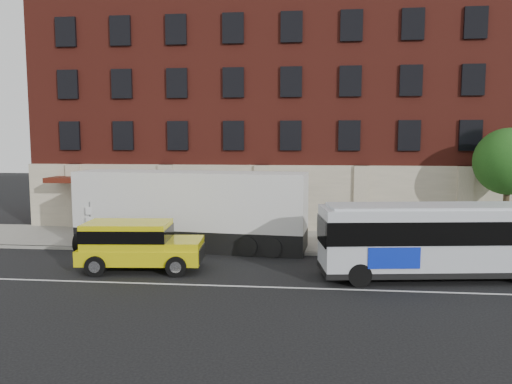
# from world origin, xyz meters

# --- Properties ---
(ground) EXTENTS (120.00, 120.00, 0.00)m
(ground) POSITION_xyz_m (0.00, 0.00, 0.00)
(ground) COLOR black
(ground) RESTS_ON ground
(sidewalk) EXTENTS (60.00, 6.00, 0.15)m
(sidewalk) POSITION_xyz_m (0.00, 9.00, 0.07)
(sidewalk) COLOR #9A988C
(sidewalk) RESTS_ON ground
(kerb) EXTENTS (60.00, 0.25, 0.15)m
(kerb) POSITION_xyz_m (0.00, 6.00, 0.07)
(kerb) COLOR #9A988C
(kerb) RESTS_ON ground
(lane_line) EXTENTS (60.00, 0.12, 0.01)m
(lane_line) POSITION_xyz_m (0.00, 0.50, 0.01)
(lane_line) COLOR silver
(lane_line) RESTS_ON ground
(building) EXTENTS (30.00, 12.10, 15.00)m
(building) POSITION_xyz_m (-0.01, 16.92, 7.58)
(building) COLOR maroon
(building) RESTS_ON sidewalk
(sign_pole) EXTENTS (0.30, 0.20, 2.50)m
(sign_pole) POSITION_xyz_m (-8.50, 6.15, 1.45)
(sign_pole) COLOR slate
(sign_pole) RESTS_ON ground
(street_tree) EXTENTS (3.60, 3.60, 6.20)m
(street_tree) POSITION_xyz_m (13.54, 9.48, 4.41)
(street_tree) COLOR #372B1B
(street_tree) RESTS_ON sidewalk
(city_bus) EXTENTS (11.47, 3.87, 3.08)m
(city_bus) POSITION_xyz_m (8.93, 2.54, 1.70)
(city_bus) COLOR silver
(city_bus) RESTS_ON ground
(yellow_suv) EXTENTS (5.69, 2.80, 2.14)m
(yellow_suv) POSITION_xyz_m (-4.73, 2.47, 1.23)
(yellow_suv) COLOR yellow
(yellow_suv) RESTS_ON ground
(shipping_container) EXTENTS (12.33, 3.68, 4.05)m
(shipping_container) POSITION_xyz_m (-3.34, 6.93, 2.00)
(shipping_container) COLOR black
(shipping_container) RESTS_ON ground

